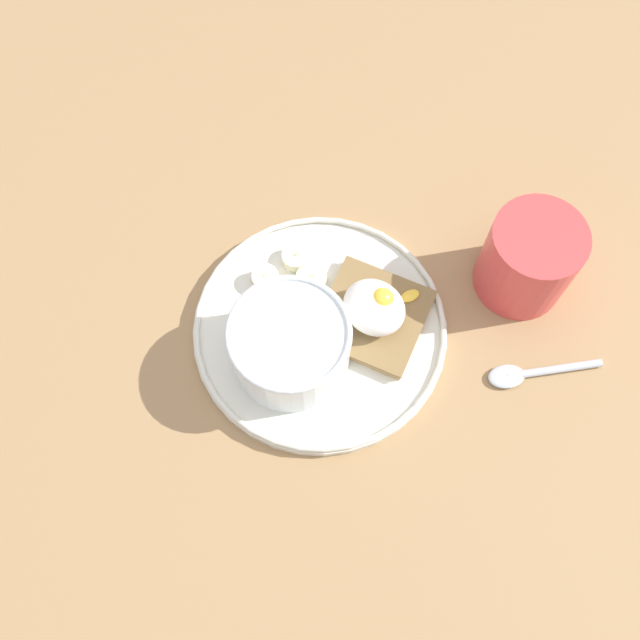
# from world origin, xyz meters

# --- Properties ---
(ground_plane) EXTENTS (1.20, 1.20, 0.02)m
(ground_plane) POSITION_xyz_m (0.00, 0.00, 0.01)
(ground_plane) COLOR #A17D50
(ground_plane) RESTS_ON ground
(plate) EXTENTS (0.25, 0.25, 0.02)m
(plate) POSITION_xyz_m (0.00, 0.00, 0.03)
(plate) COLOR silver
(plate) RESTS_ON ground_plane
(oatmeal_bowl) EXTENTS (0.11, 0.11, 0.07)m
(oatmeal_bowl) POSITION_xyz_m (-0.00, 0.04, 0.06)
(oatmeal_bowl) COLOR white
(oatmeal_bowl) RESTS_ON plate
(toast_slice) EXTENTS (0.12, 0.12, 0.01)m
(toast_slice) POSITION_xyz_m (-0.03, -0.04, 0.04)
(toast_slice) COLOR olive
(toast_slice) RESTS_ON plate
(poached_egg) EXTENTS (0.06, 0.08, 0.04)m
(poached_egg) POSITION_xyz_m (-0.03, -0.04, 0.06)
(poached_egg) COLOR white
(poached_egg) RESTS_ON toast_slice
(banana_slice_front) EXTENTS (0.04, 0.04, 0.02)m
(banana_slice_front) POSITION_xyz_m (0.08, -0.00, 0.04)
(banana_slice_front) COLOR #F6E3BC
(banana_slice_front) RESTS_ON plate
(banana_slice_left) EXTENTS (0.04, 0.04, 0.02)m
(banana_slice_left) POSITION_xyz_m (0.07, -0.04, 0.04)
(banana_slice_left) COLOR #F0F0C0
(banana_slice_left) RESTS_ON plate
(banana_slice_back) EXTENTS (0.04, 0.04, 0.01)m
(banana_slice_back) POSITION_xyz_m (0.04, -0.03, 0.04)
(banana_slice_back) COLOR beige
(banana_slice_back) RESTS_ON plate
(coffee_mug) EXTENTS (0.09, 0.09, 0.09)m
(coffee_mug) POSITION_xyz_m (-0.11, -0.18, 0.07)
(coffee_mug) COLOR #DA4342
(coffee_mug) RESTS_ON ground_plane
(spoon) EXTENTS (0.08, 0.10, 0.01)m
(spoon) POSITION_xyz_m (-0.18, -0.11, 0.02)
(spoon) COLOR silver
(spoon) RESTS_ON ground_plane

